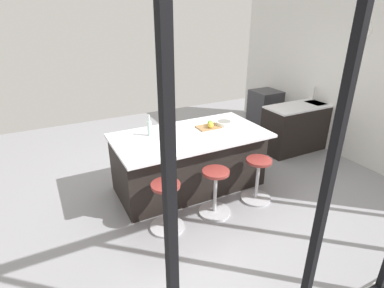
# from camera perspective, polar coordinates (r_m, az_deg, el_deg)

# --- Properties ---
(ground_plane) EXTENTS (7.64, 7.64, 0.00)m
(ground_plane) POSITION_cam_1_polar(r_m,az_deg,el_deg) (5.04, 1.18, -7.04)
(ground_plane) COLOR gray
(window_panel_rear) EXTENTS (5.88, 0.12, 2.93)m
(window_panel_rear) POSITION_cam_1_polar(r_m,az_deg,el_deg) (2.63, 30.86, -6.74)
(window_panel_rear) COLOR silver
(window_panel_rear) RESTS_ON ground_plane
(interior_partition_left) EXTENTS (0.15, 5.40, 2.93)m
(interior_partition_left) POSITION_cam_1_polar(r_m,az_deg,el_deg) (6.39, 25.69, 11.43)
(interior_partition_left) COLOR silver
(interior_partition_left) RESTS_ON ground_plane
(sink_cabinet) EXTENTS (1.85, 0.60, 1.18)m
(sink_cabinet) POSITION_cam_1_polar(r_m,az_deg,el_deg) (6.54, 20.47, 3.29)
(sink_cabinet) COLOR black
(sink_cabinet) RESTS_ON ground_plane
(oven_range) EXTENTS (0.60, 0.61, 0.87)m
(oven_range) POSITION_cam_1_polar(r_m,az_deg,el_deg) (7.41, 13.33, 6.30)
(oven_range) COLOR #38383D
(oven_range) RESTS_ON ground_plane
(kitchen_island) EXTENTS (2.24, 1.20, 0.90)m
(kitchen_island) POSITION_cam_1_polar(r_m,az_deg,el_deg) (4.72, -0.54, -3.03)
(kitchen_island) COLOR black
(kitchen_island) RESTS_ON ground_plane
(stool_by_window) EXTENTS (0.44, 0.44, 0.65)m
(stool_by_window) POSITION_cam_1_polar(r_m,az_deg,el_deg) (4.57, 11.97, -6.69)
(stool_by_window) COLOR #B7B7BC
(stool_by_window) RESTS_ON ground_plane
(stool_middle) EXTENTS (0.44, 0.44, 0.65)m
(stool_middle) POSITION_cam_1_polar(r_m,az_deg,el_deg) (4.20, 4.29, -9.08)
(stool_middle) COLOR #B7B7BC
(stool_middle) RESTS_ON ground_plane
(stool_near_camera) EXTENTS (0.44, 0.44, 0.65)m
(stool_near_camera) POSITION_cam_1_polar(r_m,az_deg,el_deg) (3.94, -4.74, -11.64)
(stool_near_camera) COLOR #B7B7BC
(stool_near_camera) RESTS_ON ground_plane
(cutting_board) EXTENTS (0.36, 0.24, 0.02)m
(cutting_board) POSITION_cam_1_polar(r_m,az_deg,el_deg) (4.75, 3.07, 3.17)
(cutting_board) COLOR olive
(cutting_board) RESTS_ON kitchen_island
(apple_green) EXTENTS (0.09, 0.09, 0.09)m
(apple_green) POSITION_cam_1_polar(r_m,az_deg,el_deg) (4.77, 3.39, 3.90)
(apple_green) COLOR #609E2D
(apple_green) RESTS_ON cutting_board
(apple_yellow) EXTENTS (0.09, 0.09, 0.09)m
(apple_yellow) POSITION_cam_1_polar(r_m,az_deg,el_deg) (4.67, 3.46, 3.51)
(apple_yellow) COLOR gold
(apple_yellow) RESTS_ON cutting_board
(water_bottle) EXTENTS (0.06, 0.06, 0.31)m
(water_bottle) POSITION_cam_1_polar(r_m,az_deg,el_deg) (4.44, -7.90, 3.02)
(water_bottle) COLOR silver
(water_bottle) RESTS_ON kitchen_island
(fruit_bowl) EXTENTS (0.25, 0.25, 0.07)m
(fruit_bowl) POSITION_cam_1_polar(r_m,az_deg,el_deg) (4.85, 5.92, 3.88)
(fruit_bowl) COLOR silver
(fruit_bowl) RESTS_ON kitchen_island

